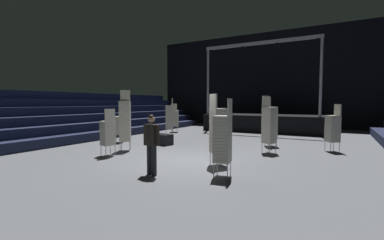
# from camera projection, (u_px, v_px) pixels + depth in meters

# --- Properties ---
(ground_plane) EXTENTS (22.00, 30.00, 0.10)m
(ground_plane) POSITION_uv_depth(u_px,v_px,m) (186.00, 161.00, 9.33)
(ground_plane) COLOR #515459
(arena_end_wall) EXTENTS (22.00, 0.30, 8.00)m
(arena_end_wall) POSITION_uv_depth(u_px,v_px,m) (276.00, 79.00, 22.13)
(arena_end_wall) COLOR black
(arena_end_wall) RESTS_ON ground_plane
(bleacher_bank_left) EXTENTS (4.50, 24.00, 2.70)m
(bleacher_bank_left) POSITION_uv_depth(u_px,v_px,m) (58.00, 115.00, 14.37)
(bleacher_bank_left) COLOR #191E38
(bleacher_bank_left) RESTS_ON ground_plane
(stage_riser) EXTENTS (7.95, 3.55, 6.05)m
(stage_riser) POSITION_uv_depth(u_px,v_px,m) (263.00, 122.00, 18.89)
(stage_riser) COLOR black
(stage_riser) RESTS_ON ground_plane
(man_with_tie) EXTENTS (0.57, 0.29, 1.70)m
(man_with_tie) POSITION_uv_depth(u_px,v_px,m) (151.00, 141.00, 7.29)
(man_with_tie) COLOR black
(man_with_tie) RESTS_ON ground_plane
(chair_stack_front_left) EXTENTS (0.61, 0.61, 2.56)m
(chair_stack_front_left) POSITION_uv_depth(u_px,v_px,m) (125.00, 120.00, 11.03)
(chair_stack_front_left) COLOR #B2B5BA
(chair_stack_front_left) RESTS_ON ground_plane
(chair_stack_front_right) EXTENTS (0.58, 0.58, 2.31)m
(chair_stack_front_right) POSITION_uv_depth(u_px,v_px,m) (269.00, 125.00, 10.51)
(chair_stack_front_right) COLOR #B2B5BA
(chair_stack_front_right) RESTS_ON ground_plane
(chair_stack_mid_left) EXTENTS (0.50, 0.50, 2.14)m
(chair_stack_mid_left) POSITION_uv_depth(u_px,v_px,m) (223.00, 138.00, 7.12)
(chair_stack_mid_left) COLOR #B2B5BA
(chair_stack_mid_left) RESTS_ON ground_plane
(chair_stack_mid_right) EXTENTS (0.61, 0.61, 2.31)m
(chair_stack_mid_right) POSITION_uv_depth(u_px,v_px,m) (169.00, 117.00, 16.03)
(chair_stack_mid_right) COLOR #B2B5BA
(chair_stack_mid_right) RESTS_ON ground_plane
(chair_stack_mid_centre) EXTENTS (0.62, 0.62, 2.31)m
(chair_stack_mid_centre) POSITION_uv_depth(u_px,v_px,m) (218.00, 130.00, 8.45)
(chair_stack_mid_centre) COLOR #B2B5BA
(chair_stack_mid_centre) RESTS_ON ground_plane
(chair_stack_rear_left) EXTENTS (0.62, 0.62, 2.31)m
(chair_stack_rear_left) POSITION_uv_depth(u_px,v_px,m) (271.00, 121.00, 12.22)
(chair_stack_rear_left) COLOR #B2B5BA
(chair_stack_rear_left) RESTS_ON ground_plane
(chair_stack_rear_right) EXTENTS (0.54, 0.54, 1.79)m
(chair_stack_rear_right) POSITION_uv_depth(u_px,v_px,m) (108.00, 132.00, 9.99)
(chair_stack_rear_right) COLOR #B2B5BA
(chair_stack_rear_right) RESTS_ON ground_plane
(chair_stack_rear_centre) EXTENTS (0.61, 0.61, 1.96)m
(chair_stack_rear_centre) POSITION_uv_depth(u_px,v_px,m) (333.00, 128.00, 10.84)
(chair_stack_rear_centre) COLOR #B2B5BA
(chair_stack_rear_centre) RESTS_ON ground_plane
(chair_stack_aisle_left) EXTENTS (0.62, 0.62, 1.96)m
(chair_stack_aisle_left) POSITION_uv_depth(u_px,v_px,m) (175.00, 118.00, 18.13)
(chair_stack_aisle_left) COLOR #B2B5BA
(chair_stack_aisle_left) RESTS_ON ground_plane
(chair_stack_aisle_right) EXTENTS (0.61, 0.61, 1.79)m
(chair_stack_aisle_right) POSITION_uv_depth(u_px,v_px,m) (120.00, 125.00, 13.39)
(chair_stack_aisle_right) COLOR #B2B5BA
(chair_stack_aisle_right) RESTS_ON ground_plane
(equipment_road_case) EXTENTS (1.00, 0.77, 0.50)m
(equipment_road_case) POSITION_uv_depth(u_px,v_px,m) (163.00, 139.00, 12.69)
(equipment_road_case) COLOR black
(equipment_road_case) RESTS_ON ground_plane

